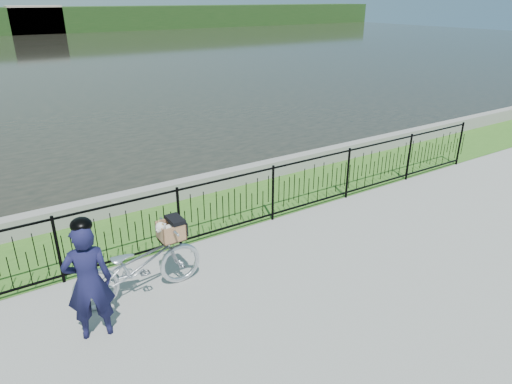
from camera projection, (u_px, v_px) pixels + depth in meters
ground at (279, 271)px, 7.44m from camera, size 120.00×120.00×0.00m
grass_strip at (205, 213)px, 9.44m from camera, size 60.00×2.00×0.01m
water at (11, 59)px, 32.83m from camera, size 120.00×120.00×0.00m
quay_wall at (184, 189)px, 10.13m from camera, size 60.00×0.30×0.40m
fence at (229, 205)px, 8.44m from camera, size 14.00×0.06×1.15m
far_building_right at (35, 20)px, 54.84m from camera, size 6.00×3.00×3.20m
bicycle_rig at (139, 264)px, 6.68m from camera, size 1.94×0.68×1.13m
cyclist at (88, 280)px, 5.73m from camera, size 0.66×0.50×1.69m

